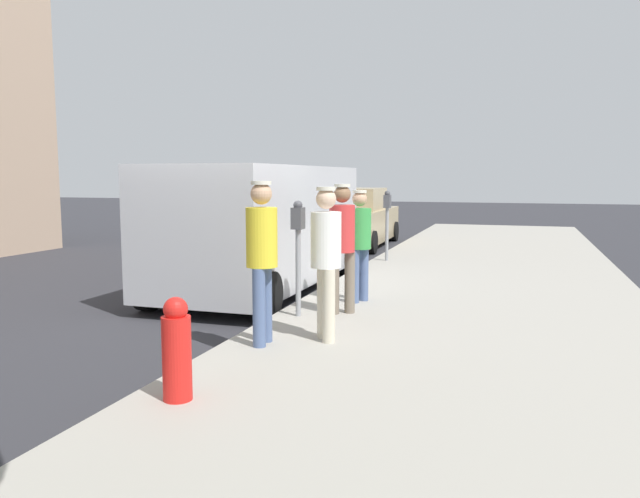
# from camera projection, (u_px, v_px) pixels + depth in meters

# --- Properties ---
(ground_plane) EXTENTS (80.00, 80.00, 0.00)m
(ground_plane) POSITION_uv_depth(u_px,v_px,m) (226.00, 311.00, 9.12)
(ground_plane) COLOR #2D2D33
(sidewalk_slab) EXTENTS (5.00, 32.00, 0.15)m
(sidewalk_slab) POSITION_uv_depth(u_px,v_px,m) (469.00, 323.00, 8.04)
(sidewalk_slab) COLOR #9E998E
(sidewalk_slab) RESTS_ON ground
(parking_meter_near) EXTENTS (0.14, 0.18, 1.52)m
(parking_meter_near) POSITION_uv_depth(u_px,v_px,m) (298.00, 238.00, 8.02)
(parking_meter_near) COLOR gray
(parking_meter_near) RESTS_ON sidewalk_slab
(parking_meter_far) EXTENTS (0.14, 0.18, 1.52)m
(parking_meter_far) POSITION_uv_depth(u_px,v_px,m) (387.00, 213.00, 13.37)
(parking_meter_far) COLOR gray
(parking_meter_far) RESTS_ON sidewalk_slab
(pedestrian_in_green) EXTENTS (0.34, 0.34, 1.63)m
(pedestrian_in_green) POSITION_uv_depth(u_px,v_px,m) (359.00, 239.00, 8.97)
(pedestrian_in_green) COLOR #4C608C
(pedestrian_in_green) RESTS_ON sidewalk_slab
(pedestrian_in_yellow) EXTENTS (0.34, 0.36, 1.78)m
(pedestrian_in_yellow) POSITION_uv_depth(u_px,v_px,m) (262.00, 251.00, 6.66)
(pedestrian_in_yellow) COLOR #4C608C
(pedestrian_in_yellow) RESTS_ON sidewalk_slab
(pedestrian_in_white) EXTENTS (0.34, 0.34, 1.72)m
(pedestrian_in_white) POSITION_uv_depth(u_px,v_px,m) (326.00, 253.00, 6.84)
(pedestrian_in_white) COLOR beige
(pedestrian_in_white) RESTS_ON sidewalk_slab
(pedestrian_in_red) EXTENTS (0.34, 0.34, 1.73)m
(pedestrian_in_red) POSITION_uv_depth(u_px,v_px,m) (342.00, 240.00, 8.19)
(pedestrian_in_red) COLOR #726656
(pedestrian_in_red) RESTS_ON sidewalk_slab
(parked_van) EXTENTS (2.14, 5.21, 2.15)m
(parked_van) POSITION_uv_depth(u_px,v_px,m) (263.00, 224.00, 10.69)
(parked_van) COLOR #BCBCC1
(parked_van) RESTS_ON ground
(parked_sedan_ahead) EXTENTS (2.03, 4.44, 1.65)m
(parked_sedan_ahead) POSITION_uv_depth(u_px,v_px,m) (354.00, 220.00, 17.51)
(parked_sedan_ahead) COLOR tan
(parked_sedan_ahead) RESTS_ON ground
(fire_hydrant) EXTENTS (0.24, 0.24, 0.86)m
(fire_hydrant) POSITION_uv_depth(u_px,v_px,m) (177.00, 350.00, 5.05)
(fire_hydrant) COLOR red
(fire_hydrant) RESTS_ON sidewalk_slab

